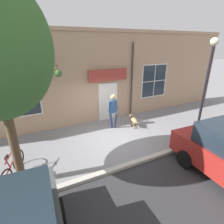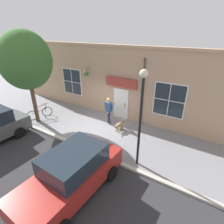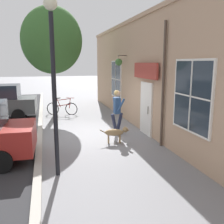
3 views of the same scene
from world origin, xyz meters
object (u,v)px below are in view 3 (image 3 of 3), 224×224
at_px(dog_on_leash, 116,132).
at_px(leaning_bicycle, 62,108).
at_px(street_tree_by_curb, 52,43).
at_px(street_lamp, 53,62).
at_px(pedestrian_walking, 117,108).

xyz_separation_m(dog_on_leash, leaning_bicycle, (1.52, -5.56, -0.01)).
distance_m(street_tree_by_curb, leaning_bicycle, 3.49).
xyz_separation_m(street_tree_by_curb, leaning_bicycle, (-0.37, -0.21, -3.47)).
bearing_deg(street_lamp, pedestrian_walking, -128.48).
distance_m(street_tree_by_curb, street_lamp, 7.54).
relative_size(pedestrian_walking, street_lamp, 0.41).
relative_size(street_tree_by_curb, street_lamp, 1.31).
xyz_separation_m(pedestrian_walking, street_lamp, (2.52, 3.16, 1.78)).
bearing_deg(dog_on_leash, leaning_bicycle, -74.72).
xyz_separation_m(dog_on_leash, street_tree_by_curb, (1.89, -5.35, 3.45)).
xyz_separation_m(street_tree_by_curb, street_lamp, (0.28, 7.48, -0.97)).
bearing_deg(street_tree_by_curb, pedestrian_walking, 117.35).
bearing_deg(pedestrian_walking, street_lamp, 51.52).
bearing_deg(leaning_bicycle, dog_on_leash, 105.28).
xyz_separation_m(pedestrian_walking, street_tree_by_curb, (2.23, -4.31, 2.75)).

